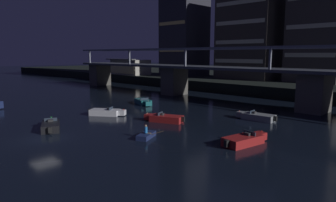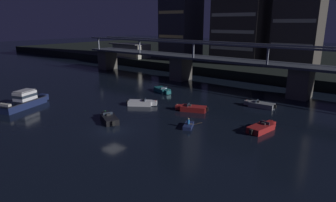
% 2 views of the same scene
% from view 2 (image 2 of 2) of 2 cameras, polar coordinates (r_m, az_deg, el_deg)
% --- Properties ---
extents(ground_plane, '(400.00, 400.00, 0.00)m').
position_cam_2_polar(ground_plane, '(38.11, -10.88, -5.83)').
color(ground_plane, black).
extents(far_riverbank, '(240.00, 80.00, 2.20)m').
position_cam_2_polar(far_riverbank, '(107.89, 24.29, 7.33)').
color(far_riverbank, black).
rests_on(far_riverbank, ground).
extents(river_bridge, '(88.03, 6.40, 9.38)m').
position_cam_2_polar(river_bridge, '(62.72, 12.70, 6.38)').
color(river_bridge, '#4C4944').
rests_on(river_bridge, ground).
extents(tower_west_low, '(10.22, 10.48, 36.20)m').
position_cam_2_polar(tower_west_low, '(94.61, 2.64, 19.29)').
color(tower_west_low, '#282833').
rests_on(tower_west_low, far_riverbank).
extents(tower_west_tall, '(13.82, 10.85, 22.76)m').
position_cam_2_polar(tower_west_tall, '(86.80, 14.22, 14.77)').
color(tower_west_tall, '#38332D').
rests_on(tower_west_tall, far_riverbank).
extents(tower_central, '(10.94, 8.75, 29.76)m').
position_cam_2_polar(tower_central, '(83.26, 24.65, 16.30)').
color(tower_central, '#423D38').
rests_on(tower_central, far_riverbank).
extents(waterfront_pavilion, '(12.40, 7.40, 4.70)m').
position_cam_2_polar(waterfront_pavilion, '(98.17, -7.26, 9.85)').
color(waterfront_pavilion, '#B2AD9E').
rests_on(waterfront_pavilion, far_riverbank).
extents(cabin_cruiser_near_left, '(5.22, 9.30, 2.79)m').
position_cam_2_polar(cabin_cruiser_near_left, '(53.00, -26.51, 0.01)').
color(cabin_cruiser_near_left, '#19234C').
rests_on(cabin_cruiser_near_left, ground).
extents(speedboat_near_center, '(5.07, 3.12, 1.16)m').
position_cam_2_polar(speedboat_near_center, '(57.84, -1.10, 2.17)').
color(speedboat_near_center, '#196066').
rests_on(speedboat_near_center, ground).
extents(speedboat_near_right, '(4.95, 3.38, 1.16)m').
position_cam_2_polar(speedboat_near_right, '(41.62, -11.53, -3.43)').
color(speedboat_near_right, black).
rests_on(speedboat_near_right, ground).
extents(speedboat_mid_left, '(5.07, 3.12, 1.16)m').
position_cam_2_polar(speedboat_mid_left, '(45.68, 4.77, -1.47)').
color(speedboat_mid_left, maroon).
rests_on(speedboat_mid_left, ground).
extents(speedboat_mid_center, '(4.76, 3.85, 1.16)m').
position_cam_2_polar(speedboat_mid_center, '(48.83, -5.28, -0.38)').
color(speedboat_mid_center, silver).
rests_on(speedboat_mid_center, ground).
extents(speedboat_mid_right, '(5.22, 2.06, 1.16)m').
position_cam_2_polar(speedboat_mid_right, '(49.87, 17.76, -0.73)').
color(speedboat_mid_right, gray).
rests_on(speedboat_mid_right, ground).
extents(speedboat_far_left, '(2.45, 5.23, 1.16)m').
position_cam_2_polar(speedboat_far_left, '(39.22, 18.00, -5.06)').
color(speedboat_far_left, maroon).
rests_on(speedboat_far_left, ground).
extents(dinghy_with_paddler, '(2.70, 2.82, 1.36)m').
position_cam_2_polar(dinghy_with_paddler, '(38.64, 4.06, -4.84)').
color(dinghy_with_paddler, '#19234C').
rests_on(dinghy_with_paddler, ground).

